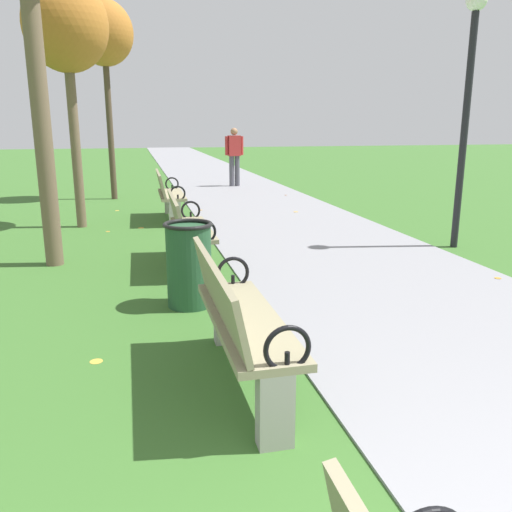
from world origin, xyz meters
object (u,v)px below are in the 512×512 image
Objects in this scene: tree_3 at (104,35)px; trash_bin at (189,264)px; lamp_post at (469,82)px; park_bench_3 at (188,229)px; tree_2 at (66,28)px; pedestrian_walking at (234,154)px; park_bench_4 at (169,194)px; park_bench_2 at (238,319)px.

tree_3 is 8.73m from trash_bin.
tree_3 is at bearing 128.07° from lamp_post.
tree_2 is (-1.55, 3.06, 2.76)m from park_bench_3.
tree_3 is 2.74× the size of pedestrian_walking.
pedestrian_walking is at bearing 66.20° from park_bench_4.
park_bench_3 is 1.00× the size of park_bench_4.
tree_3 is at bearing 96.63° from trash_bin.
lamp_post is (3.90, -3.20, 1.82)m from park_bench_4.
tree_2 is at bearing -125.15° from pedestrian_walking.
park_bench_3 is at bearing -104.71° from pedestrian_walking.
tree_2 is 3.56m from tree_3.
trash_bin is at bearing -157.44° from lamp_post.
lamp_post reaches higher than pedestrian_walking.
pedestrian_walking is at bearing 101.74° from lamp_post.
park_bench_2 is 0.99× the size of pedestrian_walking.
tree_3 is 5.29× the size of trash_bin.
lamp_post is (1.70, -8.19, 1.38)m from pedestrian_walking.
park_bench_4 reaches higher than trash_bin.
tree_2 reaches higher than lamp_post.
tree_2 reaches higher than pedestrian_walking.
tree_3 is 8.20m from lamp_post.
park_bench_3 is 1.50m from trash_bin.
park_bench_3 is at bearing 90.00° from park_bench_2.
park_bench_2 is 1.74m from trash_bin.
tree_3 is (-1.08, 9.78, 3.18)m from park_bench_2.
park_bench_3 is 7.38m from tree_3.
park_bench_3 reaches higher than trash_bin.
trash_bin is at bearing 94.86° from park_bench_2.
park_bench_2 is 6.61m from park_bench_4.
tree_2 reaches higher than park_bench_4.
park_bench_2 is at bearing -100.74° from pedestrian_walking.
lamp_post is (5.45, -2.86, -0.94)m from tree_2.
tree_3 reaches higher than park_bench_4.
park_bench_2 is at bearing -83.68° from tree_3.
park_bench_4 is 0.46× the size of lamp_post.
pedestrian_walking is at bearing 54.85° from tree_2.
pedestrian_walking is (3.75, 5.33, -2.32)m from tree_2.
park_bench_2 is 0.36× the size of tree_3.
tree_2 is at bearing 152.29° from lamp_post.
tree_3 reaches higher than pedestrian_walking.
tree_2 is at bearing 103.84° from park_bench_2.
lamp_post is at bearing 2.88° from park_bench_3.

